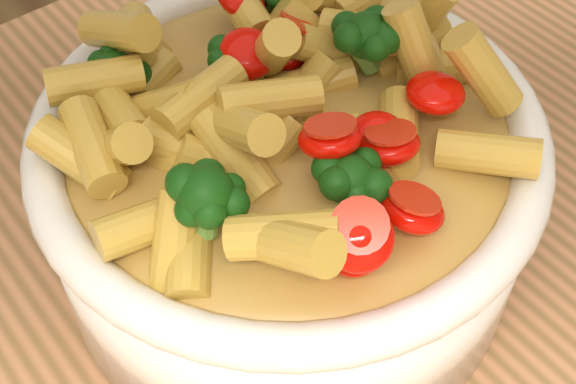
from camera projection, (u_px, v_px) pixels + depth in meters
table at (460, 341)px, 0.57m from camera, size 1.20×0.80×0.90m
serving_bowl at (288, 190)px, 0.45m from camera, size 0.27×0.27×0.12m
pasta_salad at (288, 95)px, 0.40m from camera, size 0.22×0.22×0.05m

